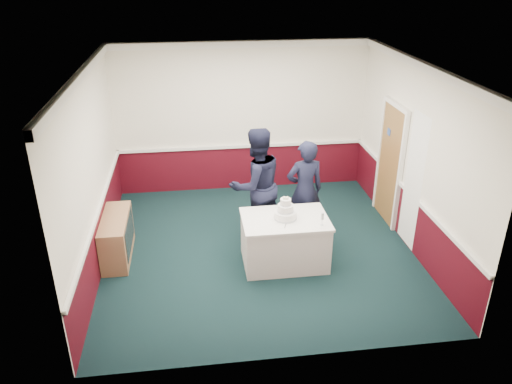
{
  "coord_description": "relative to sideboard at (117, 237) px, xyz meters",
  "views": [
    {
      "loc": [
        -0.99,
        -7.02,
        4.4
      ],
      "look_at": [
        -0.06,
        -0.1,
        1.1
      ],
      "focal_mm": 35.0,
      "sensor_mm": 36.0,
      "label": 1
    }
  ],
  "objects": [
    {
      "name": "cake_knife",
      "position": [
        2.59,
        -0.73,
        0.44
      ],
      "size": [
        0.09,
        0.21,
        0.0
      ],
      "primitive_type": "cube",
      "rotation": [
        0.0,
        0.0,
        -0.34
      ],
      "color": "silver",
      "rests_on": "cake_table"
    },
    {
      "name": "person_woman",
      "position": [
        3.09,
        0.24,
        0.52
      ],
      "size": [
        0.68,
        0.48,
        1.75
      ],
      "primitive_type": "imported",
      "rotation": [
        0.0,
        0.0,
        3.25
      ],
      "color": "black",
      "rests_on": "ground"
    },
    {
      "name": "room_shell",
      "position": [
        2.36,
        0.52,
        1.62
      ],
      "size": [
        5.0,
        5.0,
        3.0
      ],
      "color": "white",
      "rests_on": "ground"
    },
    {
      "name": "sideboard",
      "position": [
        0.0,
        0.0,
        0.0
      ],
      "size": [
        0.41,
        1.2,
        0.7
      ],
      "color": "#9C6E4C",
      "rests_on": "ground"
    },
    {
      "name": "cake_table",
      "position": [
        2.62,
        -0.53,
        0.05
      ],
      "size": [
        1.32,
        0.92,
        0.79
      ],
      "color": "white",
      "rests_on": "ground"
    },
    {
      "name": "champagne_flute",
      "position": [
        3.12,
        -0.81,
        0.58
      ],
      "size": [
        0.05,
        0.05,
        0.21
      ],
      "color": "silver",
      "rests_on": "cake_table"
    },
    {
      "name": "person_man",
      "position": [
        2.29,
        0.32,
        0.63
      ],
      "size": [
        1.16,
        1.04,
        1.97
      ],
      "primitive_type": "imported",
      "rotation": [
        0.0,
        0.0,
        3.51
      ],
      "color": "black",
      "rests_on": "ground"
    },
    {
      "name": "wedding_cake",
      "position": [
        2.62,
        -0.53,
        0.55
      ],
      "size": [
        0.35,
        0.35,
        0.36
      ],
      "color": "white",
      "rests_on": "cake_table"
    },
    {
      "name": "ground",
      "position": [
        2.28,
        -0.09,
        -0.35
      ],
      "size": [
        5.0,
        5.0,
        0.0
      ],
      "primitive_type": "plane",
      "color": "black",
      "rests_on": "ground"
    }
  ]
}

